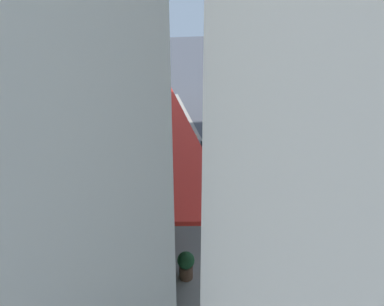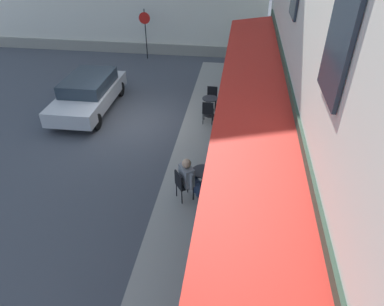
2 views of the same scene
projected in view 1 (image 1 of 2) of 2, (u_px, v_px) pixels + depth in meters
The scene contains 15 objects.
ground_plane at pixel (284, 200), 14.42m from camera, with size 70.00×70.00×0.00m, color #42444C.
sidewalk_cafe_terrace at pixel (180, 168), 16.67m from camera, with size 20.50×3.20×0.01m, color gray.
cafe_table_near_entrance at pixel (157, 115), 21.07m from camera, with size 0.60×0.60×0.75m.
cafe_chair_black_under_awning at pixel (169, 114), 21.03m from camera, with size 0.48×0.48×0.91m.
cafe_chair_black_by_window at pixel (146, 114), 21.03m from camera, with size 0.46×0.46×0.91m.
cafe_table_mid_terrace at pixel (220, 213), 12.86m from camera, with size 0.60×0.60×0.75m.
cafe_chair_black_corner_right at pixel (215, 201), 13.39m from camera, with size 0.41×0.41×0.91m.
cafe_chair_black_kerbside at pixel (224, 223), 12.28m from camera, with size 0.41×0.41×0.91m.
cafe_table_streetside at pixel (187, 154), 16.81m from camera, with size 0.60×0.60×0.75m.
cafe_chair_black_near_door at pixel (197, 148), 17.20m from camera, with size 0.56×0.56×0.91m.
cafe_chair_black_corner_left at pixel (179, 158), 16.32m from camera, with size 0.57×0.57×0.91m.
seated_patron_in_olive at pixel (150, 111), 20.97m from camera, with size 0.65×0.58×1.29m.
seated_companion_in_grey at pixel (194, 147), 17.00m from camera, with size 0.61×0.63×1.28m.
potted_plant_by_steps at pixel (186, 264), 10.70m from camera, with size 0.48×0.48×0.87m.
parked_car_silver at pixel (350, 191), 13.70m from camera, with size 4.33×1.87×1.33m.
Camera 1 is at (11.20, -5.74, 8.03)m, focal length 36.02 mm.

